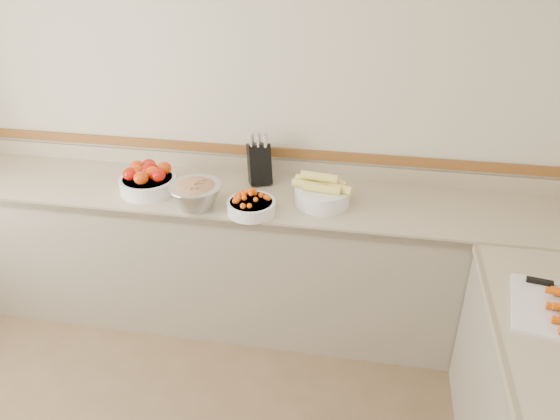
% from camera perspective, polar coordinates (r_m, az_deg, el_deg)
% --- Properties ---
extents(back_wall, '(4.00, 0.00, 4.00)m').
position_cam_1_polar(back_wall, '(3.40, -3.96, 10.25)').
color(back_wall, beige).
rests_on(back_wall, ground_plane).
extents(counter_back, '(4.00, 0.65, 1.08)m').
position_cam_1_polar(counter_back, '(3.50, -4.73, -4.73)').
color(counter_back, tan).
rests_on(counter_back, ground_plane).
extents(knife_block, '(0.19, 0.20, 0.32)m').
position_cam_1_polar(knife_block, '(3.34, -2.17, 4.97)').
color(knife_block, black).
rests_on(knife_block, counter_back).
extents(tomato_bowl, '(0.34, 0.34, 0.17)m').
position_cam_1_polar(tomato_bowl, '(3.35, -13.66, 3.12)').
color(tomato_bowl, white).
rests_on(tomato_bowl, counter_back).
extents(cherry_tomato_bowl, '(0.27, 0.27, 0.15)m').
position_cam_1_polar(cherry_tomato_bowl, '(3.03, -3.02, 0.58)').
color(cherry_tomato_bowl, white).
rests_on(cherry_tomato_bowl, counter_back).
extents(corn_bowl, '(0.36, 0.32, 0.19)m').
position_cam_1_polar(corn_bowl, '(3.13, 4.44, 1.85)').
color(corn_bowl, white).
rests_on(corn_bowl, counter_back).
extents(rhubarb_bowl, '(0.30, 0.30, 0.17)m').
position_cam_1_polar(rhubarb_bowl, '(3.10, -8.82, 1.71)').
color(rhubarb_bowl, '#B2B2BA').
rests_on(rhubarb_bowl, counter_back).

